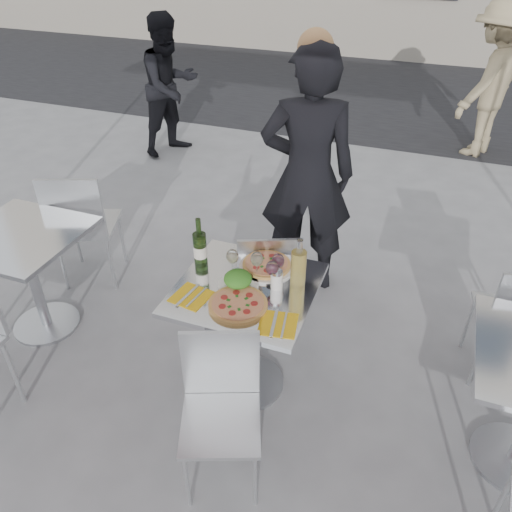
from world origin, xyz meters
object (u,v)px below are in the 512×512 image
(pedestrian_b, at_px, (490,81))
(carafe, at_px, (298,269))
(wine_bottle, at_px, (200,247))
(wineglass_white_a, at_px, (232,257))
(chair_near, at_px, (221,398))
(side_chair_lfar, at_px, (81,221))
(chair_far, at_px, (268,277))
(pizza_far, at_px, (267,265))
(salad_plate, at_px, (238,280))
(pizza_near, at_px, (238,304))
(wineglass_white_b, at_px, (257,260))
(pedestrian_a, at_px, (170,86))
(sugar_shaker, at_px, (277,279))
(woman_diner, at_px, (307,176))
(side_table_left, at_px, (28,262))
(wineglass_red_a, at_px, (272,269))
(wineglass_red_b, at_px, (278,262))
(main_table, at_px, (247,317))
(napkin_right, at_px, (278,324))
(napkin_left, at_px, (191,296))

(pedestrian_b, distance_m, carafe, 4.30)
(wine_bottle, distance_m, wineglass_white_a, 0.20)
(chair_near, relative_size, side_chair_lfar, 0.87)
(chair_far, relative_size, pizza_far, 2.73)
(pedestrian_b, xyz_separation_m, salad_plate, (-1.28, -4.28, -0.05))
(carafe, bearing_deg, pizza_far, 153.39)
(pizza_near, distance_m, wineglass_white_b, 0.28)
(chair_far, bearing_deg, pedestrian_a, -74.81)
(chair_near, height_order, pedestrian_a, pedestrian_a)
(side_chair_lfar, relative_size, sugar_shaker, 8.72)
(salad_plate, relative_size, sugar_shaker, 2.06)
(pedestrian_a, distance_m, carafe, 3.82)
(woman_diner, relative_size, pedestrian_a, 1.16)
(side_table_left, height_order, side_chair_lfar, side_chair_lfar)
(salad_plate, height_order, wineglass_red_a, wineglass_red_a)
(wineglass_white_a, height_order, wineglass_red_b, same)
(side_table_left, distance_m, wine_bottle, 1.24)
(side_table_left, bearing_deg, chair_far, 16.66)
(chair_near, bearing_deg, wineglass_red_a, 63.60)
(woman_diner, height_order, wineglass_white_a, woman_diner)
(main_table, height_order, wineglass_red_b, wineglass_red_b)
(chair_near, bearing_deg, carafe, 52.41)
(main_table, height_order, carafe, carafe)
(side_chair_lfar, bearing_deg, sugar_shaker, 142.98)
(wineglass_red_b, bearing_deg, wineglass_red_a, -96.52)
(side_table_left, bearing_deg, napkin_right, -7.09)
(side_table_left, bearing_deg, side_chair_lfar, 88.22)
(main_table, xyz_separation_m, chair_far, (-0.03, 0.44, -0.04))
(side_chair_lfar, height_order, wineglass_red_a, side_chair_lfar)
(side_table_left, bearing_deg, wineglass_red_a, 1.98)
(carafe, bearing_deg, pizza_near, -132.49)
(side_table_left, height_order, napkin_left, napkin_left)
(carafe, distance_m, wineglass_white_a, 0.36)
(pedestrian_b, height_order, wineglass_white_a, pedestrian_b)
(pedestrian_a, height_order, wineglass_red_a, pedestrian_a)
(side_chair_lfar, distance_m, napkin_right, 1.90)
(salad_plate, bearing_deg, napkin_left, -138.50)
(side_table_left, bearing_deg, wineglass_white_a, 3.41)
(carafe, height_order, napkin_right, carafe)
(chair_far, relative_size, wineglass_red_a, 5.32)
(wineglass_white_a, distance_m, wineglass_white_b, 0.13)
(side_chair_lfar, xyz_separation_m, wineglass_red_a, (1.61, -0.48, 0.31))
(side_table_left, xyz_separation_m, side_chair_lfar, (0.02, 0.53, 0.01))
(side_chair_lfar, distance_m, wineglass_red_b, 1.69)
(side_table_left, xyz_separation_m, wine_bottle, (1.19, 0.10, 0.32))
(woman_diner, distance_m, wine_bottle, 1.07)
(pizza_far, height_order, napkin_right, pizza_far)
(chair_near, relative_size, woman_diner, 0.46)
(side_table_left, relative_size, salad_plate, 3.41)
(wineglass_red_a, bearing_deg, side_table_left, -178.02)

